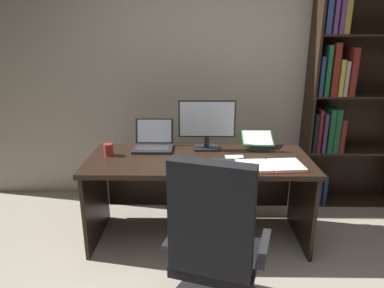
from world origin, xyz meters
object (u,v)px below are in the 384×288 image
(keyboard, at_px, (208,163))
(reading_stand_with_book, at_px, (258,140))
(bookshelf, at_px, (345,98))
(computer_mouse, at_px, (170,162))
(monitor, at_px, (207,124))
(notepad, at_px, (236,160))
(desk, at_px, (199,177))
(laptop, at_px, (153,143))
(pen, at_px, (238,159))
(coffee_mug, at_px, (109,150))
(office_chair, at_px, (215,255))
(open_binder, at_px, (270,166))

(keyboard, xyz_separation_m, reading_stand_with_book, (0.46, 0.44, 0.05))
(bookshelf, distance_m, computer_mouse, 1.94)
(monitor, distance_m, notepad, 0.43)
(desk, distance_m, computer_mouse, 0.39)
(laptop, distance_m, pen, 0.79)
(coffee_mug, bearing_deg, bookshelf, 17.02)
(office_chair, bearing_deg, laptop, 130.10)
(coffee_mug, bearing_deg, laptop, 28.17)
(pen, bearing_deg, bookshelf, 34.75)
(coffee_mug, bearing_deg, notepad, -6.00)
(bookshelf, relative_size, monitor, 4.60)
(bookshelf, bearing_deg, coffee_mug, -162.98)
(laptop, bearing_deg, notepad, -23.23)
(laptop, relative_size, reading_stand_with_book, 1.25)
(monitor, bearing_deg, bookshelf, 19.62)
(desk, height_order, laptop, laptop)
(computer_mouse, height_order, notepad, computer_mouse)
(reading_stand_with_book, xyz_separation_m, open_binder, (0.01, -0.49, -0.05))
(laptop, distance_m, coffee_mug, 0.40)
(reading_stand_with_book, relative_size, pen, 1.96)
(open_binder, bearing_deg, coffee_mug, 163.76)
(keyboard, xyz_separation_m, open_binder, (0.48, -0.05, -0.00))
(reading_stand_with_book, relative_size, coffee_mug, 2.72)
(monitor, height_order, keyboard, monitor)
(monitor, relative_size, keyboard, 1.19)
(laptop, bearing_deg, open_binder, -25.13)
(reading_stand_with_book, bearing_deg, desk, -157.71)
(open_binder, xyz_separation_m, pen, (-0.23, 0.15, 0.00))
(keyboard, relative_size, computer_mouse, 4.04)
(desk, relative_size, computer_mouse, 17.72)
(bookshelf, bearing_deg, office_chair, -129.63)
(reading_stand_with_book, height_order, notepad, reading_stand_with_book)
(monitor, relative_size, open_binder, 0.93)
(reading_stand_with_book, xyz_separation_m, coffee_mug, (-1.30, -0.24, -0.01))
(desk, bearing_deg, computer_mouse, -135.63)
(desk, relative_size, bookshelf, 0.80)
(office_chair, distance_m, coffee_mug, 1.34)
(computer_mouse, bearing_deg, laptop, 113.86)
(laptop, relative_size, notepad, 1.64)
(monitor, xyz_separation_m, laptop, (-0.48, 0.01, -0.17))
(desk, distance_m, open_binder, 0.65)
(bookshelf, bearing_deg, computer_mouse, -152.31)
(laptop, bearing_deg, monitor, -0.70)
(office_chair, xyz_separation_m, pen, (0.23, 0.86, 0.30))
(monitor, distance_m, computer_mouse, 0.53)
(monitor, bearing_deg, coffee_mug, -167.47)
(computer_mouse, bearing_deg, keyboard, 0.00)
(computer_mouse, bearing_deg, monitor, 52.53)
(monitor, height_order, pen, monitor)
(pen, height_order, coffee_mug, coffee_mug)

